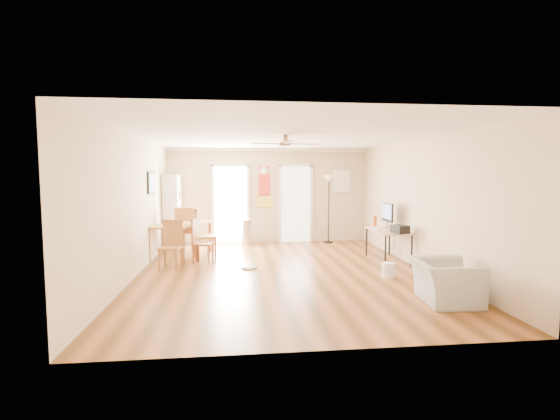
{
  "coord_description": "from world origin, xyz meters",
  "views": [
    {
      "loc": [
        -0.89,
        -7.53,
        1.87
      ],
      "look_at": [
        0.0,
        0.6,
        1.15
      ],
      "focal_mm": 25.59,
      "sensor_mm": 36.0,
      "label": 1
    }
  ],
  "objects": [
    {
      "name": "trash_can",
      "position": [
        -0.62,
        3.17,
        0.34
      ],
      "size": [
        0.32,
        0.32,
        0.67
      ],
      "primitive_type": "cylinder",
      "rotation": [
        0.0,
        0.0,
        -0.03
      ],
      "color": "silver",
      "rests_on": "floor"
    },
    {
      "name": "wastebasket_a",
      "position": [
        1.86,
        -0.62,
        0.13
      ],
      "size": [
        0.27,
        0.27,
        0.27
      ],
      "primitive_type": "cylinder",
      "rotation": [
        0.0,
        0.0,
        0.17
      ],
      "color": "silver",
      "rests_on": "floor"
    },
    {
      "name": "wall_front",
      "position": [
        0.0,
        -3.5,
        1.3
      ],
      "size": [
        5.5,
        0.04,
        2.6
      ],
      "primitive_type": null,
      "color": "beige",
      "rests_on": "floor"
    },
    {
      "name": "kitchen_doorway",
      "position": [
        -1.05,
        3.48,
        1.05
      ],
      "size": [
        0.9,
        0.1,
        2.1
      ],
      "primitive_type": null,
      "color": "white",
      "rests_on": "wall_back"
    },
    {
      "name": "imac",
      "position": [
        2.47,
        1.04,
        0.96
      ],
      "size": [
        0.26,
        0.61,
        0.57
      ],
      "primitive_type": null,
      "rotation": [
        0.0,
        0.0,
        -0.3
      ],
      "color": "black",
      "rests_on": "computer_desk"
    },
    {
      "name": "keyboard",
      "position": [
        2.2,
        1.02,
        0.69
      ],
      "size": [
        0.22,
        0.43,
        0.02
      ],
      "primitive_type": "cube",
      "rotation": [
        0.0,
        0.0,
        -0.22
      ],
      "color": "silver",
      "rests_on": "computer_desk"
    },
    {
      "name": "dining_table",
      "position": [
        -2.15,
        1.67,
        0.38
      ],
      "size": [
        1.37,
        1.75,
        0.77
      ],
      "primitive_type": null,
      "rotation": [
        0.0,
        0.0,
        -0.34
      ],
      "color": "olive",
      "rests_on": "floor"
    },
    {
      "name": "bookshelf",
      "position": [
        -2.54,
        3.02,
        0.94
      ],
      "size": [
        0.53,
        0.9,
        1.87
      ],
      "primitive_type": null,
      "rotation": [
        0.0,
        0.0,
        -0.2
      ],
      "color": "silver",
      "rests_on": "floor"
    },
    {
      "name": "printer",
      "position": [
        2.45,
        0.29,
        0.76
      ],
      "size": [
        0.35,
        0.38,
        0.16
      ],
      "primitive_type": "cube",
      "rotation": [
        0.0,
        0.0,
        0.29
      ],
      "color": "black",
      "rests_on": "computer_desk"
    },
    {
      "name": "dining_chair_near",
      "position": [
        -2.21,
        0.47,
        0.48
      ],
      "size": [
        0.46,
        0.46,
        0.96
      ],
      "primitive_type": null,
      "rotation": [
        0.0,
        0.0,
        -0.17
      ],
      "color": "#A46C35",
      "rests_on": "floor"
    },
    {
      "name": "crown_molding",
      "position": [
        0.0,
        0.0,
        2.56
      ],
      "size": [
        5.5,
        7.0,
        0.08
      ],
      "primitive_type": null,
      "color": "white",
      "rests_on": "wall_back"
    },
    {
      "name": "armchair",
      "position": [
        2.15,
        -2.09,
        0.31
      ],
      "size": [
        0.92,
        1.03,
        0.62
      ],
      "primitive_type": "imported",
      "rotation": [
        0.0,
        0.0,
        1.47
      ],
      "color": "#A3A39E",
      "rests_on": "floor"
    },
    {
      "name": "ac_grille",
      "position": [
        2.05,
        3.47,
        1.7
      ],
      "size": [
        0.5,
        0.04,
        0.6
      ],
      "primitive_type": "cube",
      "color": "white",
      "rests_on": "wall_back"
    },
    {
      "name": "ceiling",
      "position": [
        0.0,
        0.0,
        2.6
      ],
      "size": [
        5.5,
        7.0,
        0.0
      ],
      "primitive_type": null,
      "color": "silver",
      "rests_on": "floor"
    },
    {
      "name": "bathroom_doorway",
      "position": [
        0.75,
        3.48,
        1.05
      ],
      "size": [
        0.8,
        0.1,
        2.1
      ],
      "primitive_type": null,
      "color": "white",
      "rests_on": "wall_back"
    },
    {
      "name": "ceiling_fan",
      "position": [
        0.0,
        -0.3,
        2.43
      ],
      "size": [
        1.24,
        1.24,
        0.2
      ],
      "primitive_type": null,
      "color": "#593819",
      "rests_on": "ceiling"
    },
    {
      "name": "wall_back",
      "position": [
        0.0,
        3.5,
        1.3
      ],
      "size": [
        5.5,
        0.04,
        2.6
      ],
      "primitive_type": null,
      "color": "beige",
      "rests_on": "floor"
    },
    {
      "name": "computer_desk",
      "position": [
        2.38,
        0.76,
        0.34
      ],
      "size": [
        0.63,
        1.27,
        0.68
      ],
      "primitive_type": null,
      "color": "tan",
      "rests_on": "floor"
    },
    {
      "name": "wall_decal",
      "position": [
        -0.13,
        3.48,
        1.55
      ],
      "size": [
        0.46,
        0.03,
        1.1
      ],
      "primitive_type": "cube",
      "color": "red",
      "rests_on": "wall_back"
    },
    {
      "name": "floor_cloth",
      "position": [
        -0.65,
        0.31,
        0.02
      ],
      "size": [
        0.32,
        0.31,
        0.04
      ],
      "primitive_type": "cube",
      "rotation": [
        0.0,
        0.0,
        0.66
      ],
      "color": "#A0A09B",
      "rests_on": "floor"
    },
    {
      "name": "orange_bottle",
      "position": [
        2.3,
        1.35,
        0.8
      ],
      "size": [
        0.1,
        0.1,
        0.25
      ],
      "primitive_type": "cylinder",
      "rotation": [
        0.0,
        0.0,
        0.25
      ],
      "color": "#D14712",
      "rests_on": "computer_desk"
    },
    {
      "name": "floor",
      "position": [
        0.0,
        0.0,
        0.0
      ],
      "size": [
        7.0,
        7.0,
        0.0
      ],
      "primitive_type": "plane",
      "color": "brown",
      "rests_on": "ground"
    },
    {
      "name": "wall_right",
      "position": [
        2.75,
        0.0,
        1.3
      ],
      "size": [
        0.04,
        7.0,
        2.6
      ],
      "primitive_type": null,
      "color": "beige",
      "rests_on": "floor"
    },
    {
      "name": "wall_left",
      "position": [
        -2.75,
        0.0,
        1.3
      ],
      "size": [
        0.04,
        7.0,
        2.6
      ],
      "primitive_type": null,
      "color": "beige",
      "rests_on": "floor"
    },
    {
      "name": "dining_chair_right_a",
      "position": [
        -1.6,
        1.39,
        0.56
      ],
      "size": [
        0.55,
        0.55,
        1.13
      ],
      "primitive_type": null,
      "rotation": [
        0.0,
        0.0,
        1.77
      ],
      "color": "olive",
      "rests_on": "floor"
    },
    {
      "name": "dining_chair_right_b",
      "position": [
        -1.6,
        0.95,
        0.47
      ],
      "size": [
        0.47,
        0.47,
        0.94
      ],
      "primitive_type": null,
      "rotation": [
        0.0,
        0.0,
        1.32
      ],
      "color": "#A15D34",
      "rests_on": "floor"
    },
    {
      "name": "dining_chair_far",
      "position": [
        -2.16,
        2.47,
        0.53
      ],
      "size": [
        0.46,
        0.46,
        1.06
      ],
      "primitive_type": null,
      "rotation": [
        0.0,
        0.0,
        3.09
      ],
      "color": "#AB6A37",
      "rests_on": "floor"
    },
    {
      "name": "framed_poster",
      "position": [
        -2.73,
        1.4,
        1.7
      ],
      "size": [
        0.04,
        0.66,
        0.48
      ],
      "primitive_type": "cube",
      "color": "black",
      "rests_on": "wall_left"
    },
    {
      "name": "torchiere_lamp",
      "position": [
        1.64,
        3.23,
        0.93
      ],
      "size": [
        0.42,
        0.42,
        1.87
      ],
      "primitive_type": null,
      "rotation": [
        0.0,
        0.0,
        0.24
      ],
      "color": "black",
      "rests_on": "floor"
    }
  ]
}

